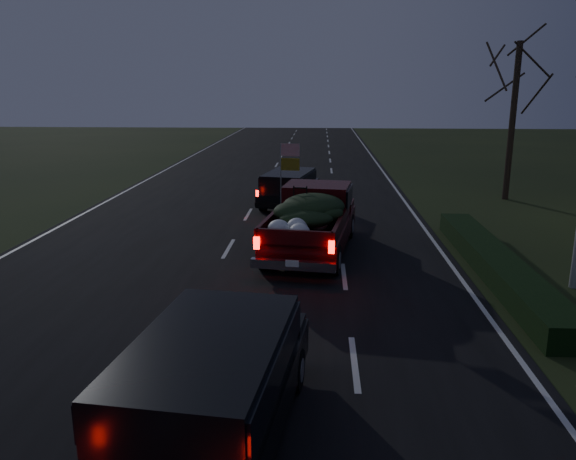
# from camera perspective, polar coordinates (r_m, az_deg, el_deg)

# --- Properties ---
(ground) EXTENTS (120.00, 120.00, 0.00)m
(ground) POSITION_cam_1_polar(r_m,az_deg,el_deg) (13.47, -9.50, -7.89)
(ground) COLOR black
(ground) RESTS_ON ground
(road_asphalt) EXTENTS (14.00, 120.00, 0.02)m
(road_asphalt) POSITION_cam_1_polar(r_m,az_deg,el_deg) (13.46, -9.50, -7.85)
(road_asphalt) COLOR black
(road_asphalt) RESTS_ON ground
(hedge_row) EXTENTS (1.00, 10.00, 0.60)m
(hedge_row) POSITION_cam_1_polar(r_m,az_deg,el_deg) (16.61, 20.33, -3.20)
(hedge_row) COLOR black
(hedge_row) RESTS_ON ground
(bare_tree_far) EXTENTS (3.60, 3.60, 7.00)m
(bare_tree_far) POSITION_cam_1_polar(r_m,az_deg,el_deg) (27.52, 22.17, 13.69)
(bare_tree_far) COLOR black
(bare_tree_far) RESTS_ON ground
(pickup_truck) EXTENTS (2.98, 6.00, 3.02)m
(pickup_truck) POSITION_cam_1_polar(r_m,az_deg,el_deg) (17.47, 2.46, 1.35)
(pickup_truck) COLOR #3E080B
(pickup_truck) RESTS_ON ground
(lead_suv) EXTENTS (2.61, 4.59, 1.24)m
(lead_suv) POSITION_cam_1_polar(r_m,az_deg,el_deg) (24.30, 0.13, 4.59)
(lead_suv) COLOR black
(lead_suv) RESTS_ON ground
(rear_suv) EXTENTS (2.58, 5.11, 1.41)m
(rear_suv) POSITION_cam_1_polar(r_m,az_deg,el_deg) (8.22, -7.76, -14.75)
(rear_suv) COLOR black
(rear_suv) RESTS_ON ground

